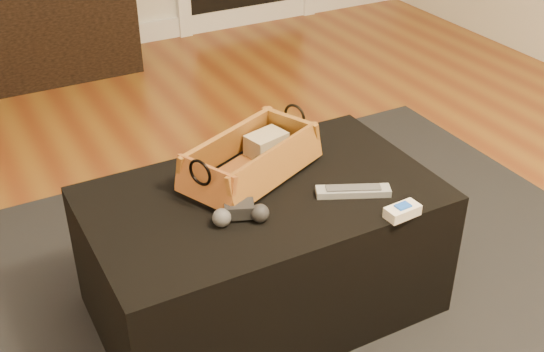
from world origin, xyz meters
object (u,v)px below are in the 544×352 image
wicker_basket (251,161)px  game_controller (240,213)px  ottoman (263,251)px  cream_gadget (402,211)px  silver_remote (353,191)px  tv_remote (251,172)px

wicker_basket → game_controller: bearing=-124.0°
ottoman → game_controller: bearing=-140.7°
cream_gadget → ottoman: bearing=134.5°
ottoman → silver_remote: silver_remote is taller
game_controller → cream_gadget: size_ratio=1.62×
game_controller → cream_gadget: 0.44m
wicker_basket → game_controller: size_ratio=2.98×
ottoman → silver_remote: size_ratio=4.74×
wicker_basket → cream_gadget: size_ratio=4.83×
silver_remote → ottoman: bearing=149.6°
ottoman → wicker_basket: wicker_basket is taller
ottoman → cream_gadget: bearing=-45.5°
tv_remote → silver_remote: (0.22, -0.20, -0.02)m
silver_remote → cream_gadget: 0.16m
tv_remote → wicker_basket: size_ratio=0.47×
tv_remote → cream_gadget: (0.28, -0.36, -0.01)m
ottoman → game_controller: size_ratio=6.21×
ottoman → wicker_basket: size_ratio=2.08×
tv_remote → silver_remote: size_ratio=1.08×
ottoman → tv_remote: tv_remote is taller
cream_gadget → tv_remote: bearing=127.7°
wicker_basket → cream_gadget: wicker_basket is taller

